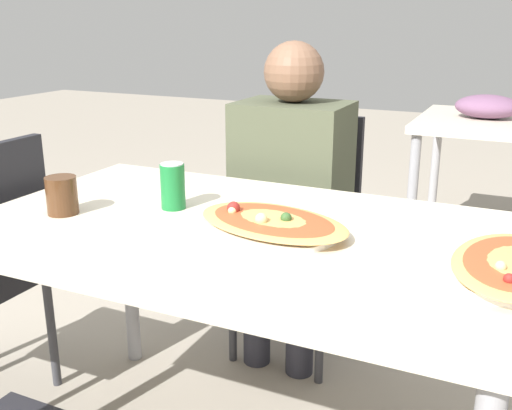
{
  "coord_description": "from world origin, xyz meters",
  "views": [
    {
      "loc": [
        0.63,
        -1.26,
        1.24
      ],
      "look_at": [
        0.04,
        -0.0,
        0.8
      ],
      "focal_mm": 42.0,
      "sensor_mm": 36.0,
      "label": 1
    }
  ],
  "objects_px": {
    "chair_far_seated": "(301,222)",
    "soda_can": "(173,186)",
    "person_seated": "(290,181)",
    "pizza_main": "(272,224)",
    "drink_glass": "(62,195)",
    "dining_table": "(240,252)"
  },
  "relations": [
    {
      "from": "pizza_main",
      "to": "soda_can",
      "type": "xyz_separation_m",
      "value": [
        -0.32,
        0.05,
        0.04
      ]
    },
    {
      "from": "pizza_main",
      "to": "drink_glass",
      "type": "xyz_separation_m",
      "value": [
        -0.55,
        -0.11,
        0.03
      ]
    },
    {
      "from": "person_seated",
      "to": "drink_glass",
      "type": "xyz_separation_m",
      "value": [
        -0.35,
        -0.74,
        0.1
      ]
    },
    {
      "from": "pizza_main",
      "to": "soda_can",
      "type": "bearing_deg",
      "value": 170.55
    },
    {
      "from": "dining_table",
      "to": "pizza_main",
      "type": "distance_m",
      "value": 0.12
    },
    {
      "from": "person_seated",
      "to": "pizza_main",
      "type": "bearing_deg",
      "value": 107.98
    },
    {
      "from": "person_seated",
      "to": "pizza_main",
      "type": "relative_size",
      "value": 2.58
    },
    {
      "from": "drink_glass",
      "to": "dining_table",
      "type": "bearing_deg",
      "value": 13.49
    },
    {
      "from": "pizza_main",
      "to": "drink_glass",
      "type": "height_order",
      "value": "drink_glass"
    },
    {
      "from": "chair_far_seated",
      "to": "drink_glass",
      "type": "relative_size",
      "value": 8.89
    },
    {
      "from": "chair_far_seated",
      "to": "soda_can",
      "type": "height_order",
      "value": "chair_far_seated"
    },
    {
      "from": "pizza_main",
      "to": "drink_glass",
      "type": "bearing_deg",
      "value": -168.66
    },
    {
      "from": "chair_far_seated",
      "to": "soda_can",
      "type": "distance_m",
      "value": 0.76
    },
    {
      "from": "person_seated",
      "to": "pizza_main",
      "type": "distance_m",
      "value": 0.66
    },
    {
      "from": "dining_table",
      "to": "drink_glass",
      "type": "relative_size",
      "value": 13.64
    },
    {
      "from": "dining_table",
      "to": "chair_far_seated",
      "type": "bearing_deg",
      "value": 98.81
    },
    {
      "from": "drink_glass",
      "to": "soda_can",
      "type": "bearing_deg",
      "value": 34.45
    },
    {
      "from": "person_seated",
      "to": "soda_can",
      "type": "bearing_deg",
      "value": 78.84
    },
    {
      "from": "chair_far_seated",
      "to": "person_seated",
      "type": "xyz_separation_m",
      "value": [
        0.0,
        -0.12,
        0.19
      ]
    },
    {
      "from": "soda_can",
      "to": "chair_far_seated",
      "type": "bearing_deg",
      "value": 80.68
    },
    {
      "from": "dining_table",
      "to": "person_seated",
      "type": "height_order",
      "value": "person_seated"
    },
    {
      "from": "soda_can",
      "to": "drink_glass",
      "type": "height_order",
      "value": "soda_can"
    }
  ]
}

